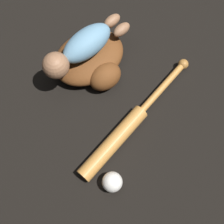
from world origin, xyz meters
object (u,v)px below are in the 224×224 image
object	(u,v)px
baby_figure	(81,48)
baseball_glove	(91,60)
baseball_bat	(124,130)
baseball	(112,182)

from	to	relation	value
baby_figure	baseball_glove	bearing A→B (deg)	140.81
baby_figure	baseball_bat	xyz separation A→B (m)	(0.09, 0.30, -0.11)
baseball_glove	baseball	distance (m)	0.46
baseball_glove	baseball	xyz separation A→B (m)	(0.28, 0.37, -0.01)
baby_figure	baseball	distance (m)	0.48
baseball_bat	baseball	bearing A→B (deg)	29.93
baseball_bat	baby_figure	bearing A→B (deg)	-107.31
baseball_bat	baseball_glove	bearing A→B (deg)	-112.78
baby_figure	baseball	world-z (taller)	baby_figure
baseball_bat	baseball	xyz separation A→B (m)	(0.16, 0.09, 0.01)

